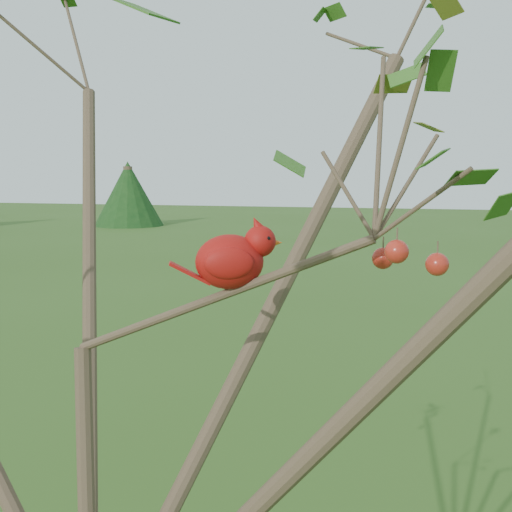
# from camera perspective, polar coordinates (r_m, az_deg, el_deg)

# --- Properties ---
(crabapple_tree) EXTENTS (2.35, 2.05, 2.95)m
(crabapple_tree) POSITION_cam_1_polar(r_m,az_deg,el_deg) (1.22, -15.30, -1.87)
(crabapple_tree) COLOR #3C2C20
(crabapple_tree) RESTS_ON ground
(cardinal) EXTENTS (0.21, 0.14, 0.15)m
(cardinal) POSITION_cam_1_polar(r_m,az_deg,el_deg) (1.20, -2.02, -0.25)
(cardinal) COLOR #AC110E
(cardinal) RESTS_ON ground
(distant_trees) EXTENTS (38.66, 10.12, 3.77)m
(distant_trees) POSITION_cam_1_polar(r_m,az_deg,el_deg) (25.14, 8.36, 5.95)
(distant_trees) COLOR #3C2C20
(distant_trees) RESTS_ON ground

